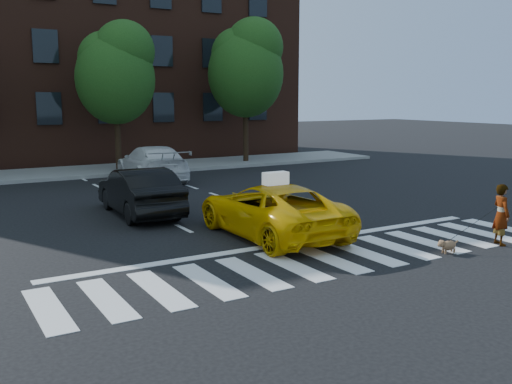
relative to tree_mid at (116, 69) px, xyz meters
The scene contains 13 objects.
ground 17.68m from the tree_mid, 91.80° to the right, with size 120.00×120.00×0.00m, color black.
crosswalk 17.68m from the tree_mid, 91.80° to the right, with size 13.00×2.40×0.01m, color silver.
stop_line 16.15m from the tree_mid, 91.99° to the right, with size 12.00×0.30×0.01m, color silver.
sidewalk_far 4.83m from the tree_mid, 136.64° to the left, with size 30.00×4.00×0.15m, color slate.
building 8.10m from the tree_mid, 93.82° to the left, with size 26.00×10.00×12.00m, color #462419.
tree_mid is the anchor object (origin of this frame).
tree_right 7.01m from the tree_mid, ahead, with size 4.00×4.00×7.70m.
taxi 15.07m from the tree_mid, 91.91° to the right, with size 2.27×4.93×1.37m, color #E5AC04.
black_sedan 11.28m from the tree_mid, 103.97° to the right, with size 1.53×4.39×1.45m, color black.
white_suv 5.41m from the tree_mid, 84.39° to the right, with size 2.11×5.20×1.51m, color silver.
woman 18.94m from the tree_mid, 78.07° to the right, with size 0.55×0.36×1.50m, color #999999.
dog 18.70m from the tree_mid, 83.30° to the right, with size 0.57×0.29×0.32m.
taxi_sign 15.05m from the tree_mid, 91.89° to the right, with size 0.65×0.28×0.32m, color white.
Camera 1 is at (-7.63, -9.72, 3.56)m, focal length 40.00 mm.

